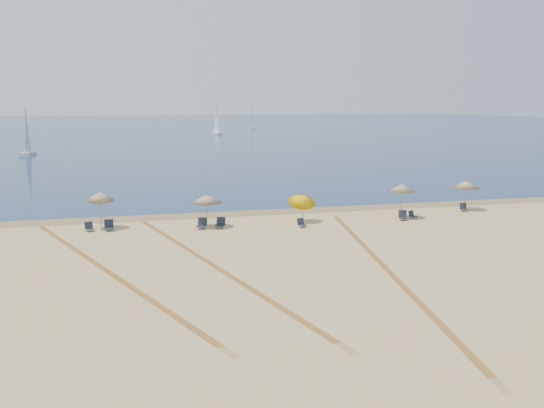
{
  "coord_description": "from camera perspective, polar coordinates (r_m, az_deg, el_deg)",
  "views": [
    {
      "loc": [
        -10.69,
        -21.04,
        8.42
      ],
      "look_at": [
        0.0,
        20.0,
        1.3
      ],
      "focal_mm": 39.58,
      "sensor_mm": 36.0,
      "label": 1
    }
  ],
  "objects": [
    {
      "name": "umbrella_4",
      "position": [
        45.34,
        12.22,
        1.52
      ],
      "size": [
        2.05,
        2.05,
        2.61
      ],
      "color": "gray",
      "rests_on": "ground"
    },
    {
      "name": "umbrella_2",
      "position": [
        41.31,
        -6.24,
        0.48
      ],
      "size": [
        2.17,
        2.17,
        2.3
      ],
      "color": "gray",
      "rests_on": "ground"
    },
    {
      "name": "chair_2",
      "position": [
        41.83,
        -17.0,
        -2.12
      ],
      "size": [
        0.66,
        0.73,
        0.63
      ],
      "rotation": [
        0.0,
        0.0,
        0.27
      ],
      "color": "black",
      "rests_on": "ground"
    },
    {
      "name": "ground",
      "position": [
        25.06,
        11.79,
        -10.32
      ],
      "size": [
        160.0,
        160.0,
        0.0
      ],
      "primitive_type": "plane",
      "color": "tan",
      "rests_on": "ground"
    },
    {
      "name": "sailboat_2",
      "position": [
        106.84,
        -22.24,
        5.58
      ],
      "size": [
        1.97,
        5.36,
        7.8
      ],
      "rotation": [
        0.0,
        0.0,
        -0.12
      ],
      "color": "white",
      "rests_on": "ocean"
    },
    {
      "name": "tire_tracks",
      "position": [
        32.49,
        -4.38,
        -5.52
      ],
      "size": [
        49.16,
        39.16,
        0.0
      ],
      "color": "tan",
      "rests_on": "ground"
    },
    {
      "name": "sailboat_0",
      "position": [
        198.8,
        -1.94,
        7.8
      ],
      "size": [
        2.82,
        5.52,
        7.98
      ],
      "rotation": [
        0.0,
        0.0,
        -0.29
      ],
      "color": "white",
      "rests_on": "ocean"
    },
    {
      "name": "chair_5",
      "position": [
        41.14,
        -4.92,
        -1.85
      ],
      "size": [
        0.85,
        0.91,
        0.74
      ],
      "rotation": [
        0.0,
        0.0,
        -0.42
      ],
      "color": "black",
      "rests_on": "ground"
    },
    {
      "name": "chair_6",
      "position": [
        41.36,
        2.82,
        -1.84
      ],
      "size": [
        0.64,
        0.7,
        0.62
      ],
      "rotation": [
        0.0,
        0.0,
        0.23
      ],
      "color": "black",
      "rests_on": "ground"
    },
    {
      "name": "chair_3",
      "position": [
        41.65,
        -15.24,
        -2.02
      ],
      "size": [
        0.65,
        0.75,
        0.74
      ],
      "rotation": [
        0.0,
        0.0,
        0.06
      ],
      "color": "black",
      "rests_on": "ground"
    },
    {
      "name": "chair_8",
      "position": [
        45.59,
        13.2,
        -1.04
      ],
      "size": [
        0.65,
        0.7,
        0.59
      ],
      "rotation": [
        0.0,
        0.0,
        0.33
      ],
      "color": "black",
      "rests_on": "ground"
    },
    {
      "name": "sailboat_1",
      "position": [
        167.55,
        -5.31,
        7.45
      ],
      "size": [
        2.28,
        5.56,
        8.05
      ],
      "rotation": [
        0.0,
        0.0,
        0.17
      ],
      "color": "white",
      "rests_on": "ocean"
    },
    {
      "name": "chair_7",
      "position": [
        44.84,
        12.34,
        -1.11
      ],
      "size": [
        0.76,
        0.83,
        0.71
      ],
      "rotation": [
        0.0,
        0.0,
        -0.28
      ],
      "color": "black",
      "rests_on": "ground"
    },
    {
      "name": "umbrella_3",
      "position": [
        42.79,
        2.87,
        0.5
      ],
      "size": [
        1.98,
        2.03,
        2.38
      ],
      "color": "gray",
      "rests_on": "ground"
    },
    {
      "name": "ocean",
      "position": [
        246.42,
        -12.2,
        7.36
      ],
      "size": [
        500.0,
        500.0,
        0.0
      ],
      "primitive_type": "plane",
      "color": "#0C2151",
      "rests_on": "ground"
    },
    {
      "name": "umbrella_1",
      "position": [
        42.12,
        -16.06,
        0.71
      ],
      "size": [
        1.95,
        1.99,
        2.61
      ],
      "color": "gray",
      "rests_on": "ground"
    },
    {
      "name": "chair_4",
      "position": [
        41.08,
        -6.7,
        -1.9
      ],
      "size": [
        0.84,
        0.9,
        0.74
      ],
      "rotation": [
        0.0,
        0.0,
        -0.38
      ],
      "color": "black",
      "rests_on": "ground"
    },
    {
      "name": "chair_9",
      "position": [
        49.79,
        17.75,
        -0.33
      ],
      "size": [
        0.66,
        0.73,
        0.64
      ],
      "rotation": [
        0.0,
        0.0,
        -0.24
      ],
      "color": "black",
      "rests_on": "ground"
    },
    {
      "name": "wet_sand",
      "position": [
        47.05,
        -1.23,
        -0.78
      ],
      "size": [
        500.0,
        500.0,
        0.0
      ],
      "primitive_type": "plane",
      "color": "olive",
      "rests_on": "ground"
    },
    {
      "name": "umbrella_5",
      "position": [
        50.25,
        17.94,
        1.78
      ],
      "size": [
        2.17,
        2.17,
        2.39
      ],
      "color": "gray",
      "rests_on": "ground"
    }
  ]
}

